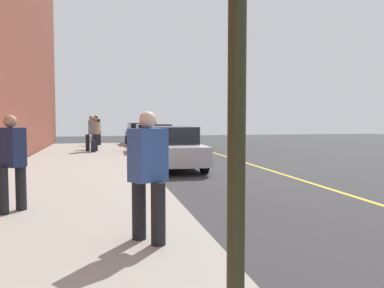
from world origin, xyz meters
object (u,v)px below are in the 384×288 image
object	(u,v)px
pedestrian_black_coat	(96,129)
pedestrian_tan_coat	(95,132)
parked_car_charcoal	(142,135)
pedestrian_navy_coat	(11,161)
pedestrian_blue_coat	(148,173)
rolling_suitcase	(93,146)
parked_car_red	(153,139)
pedestrian_grey_coat	(91,132)
parked_car_silver	(172,147)

from	to	relation	value
pedestrian_black_coat	pedestrian_tan_coat	world-z (taller)	pedestrian_black_coat
parked_car_charcoal	pedestrian_navy_coat	distance (m)	18.92
pedestrian_black_coat	pedestrian_tan_coat	xyz separation A→B (m)	(3.36, -0.01, -0.09)
pedestrian_blue_coat	rolling_suitcase	xyz separation A→B (m)	(-15.25, -1.04, -0.66)
parked_car_charcoal	pedestrian_blue_coat	bearing A→B (deg)	-5.21
parked_car_red	pedestrian_tan_coat	bearing A→B (deg)	-128.21
parked_car_charcoal	pedestrian_grey_coat	world-z (taller)	pedestrian_grey_coat
parked_car_silver	rolling_suitcase	distance (m)	6.75
pedestrian_grey_coat	rolling_suitcase	size ratio (longest dim) A/B	1.97
parked_car_charcoal	rolling_suitcase	world-z (taller)	parked_car_charcoal
pedestrian_blue_coat	pedestrian_tan_coat	bearing A→B (deg)	-176.80
pedestrian_tan_coat	parked_car_charcoal	bearing A→B (deg)	140.52
pedestrian_grey_coat	pedestrian_blue_coat	distance (m)	15.77
parked_car_red	pedestrian_blue_coat	size ratio (longest dim) A/B	2.68
parked_car_red	pedestrian_blue_coat	world-z (taller)	pedestrian_blue_coat
pedestrian_navy_coat	parked_car_charcoal	bearing A→B (deg)	167.57
parked_car_silver	pedestrian_navy_coat	world-z (taller)	pedestrian_navy_coat
pedestrian_blue_coat	rolling_suitcase	distance (m)	15.30
parked_car_silver	pedestrian_navy_coat	bearing A→B (deg)	-30.50
pedestrian_grey_coat	parked_car_silver	bearing A→B (deg)	24.51
parked_car_silver	pedestrian_tan_coat	bearing A→B (deg)	-160.69
parked_car_red	pedestrian_tan_coat	distance (m)	3.68
rolling_suitcase	pedestrian_black_coat	bearing A→B (deg)	179.15
parked_car_silver	parked_car_red	bearing A→B (deg)	179.63
pedestrian_tan_coat	pedestrian_grey_coat	size ratio (longest dim) A/B	0.93
rolling_suitcase	parked_car_silver	bearing A→B (deg)	25.61
pedestrian_black_coat	pedestrian_blue_coat	world-z (taller)	pedestrian_black_coat
parked_car_silver	rolling_suitcase	size ratio (longest dim) A/B	5.12
pedestrian_navy_coat	pedestrian_grey_coat	bearing A→B (deg)	175.49
parked_car_silver	pedestrian_black_coat	world-z (taller)	pedestrian_black_coat
parked_car_red	pedestrian_tan_coat	xyz separation A→B (m)	(-2.27, -2.88, 0.29)
pedestrian_black_coat	rolling_suitcase	bearing A→B (deg)	-0.85
pedestrian_grey_coat	pedestrian_navy_coat	bearing A→B (deg)	-4.51
parked_car_charcoal	rolling_suitcase	size ratio (longest dim) A/B	5.21
pedestrian_tan_coat	pedestrian_navy_coat	distance (m)	15.05
parked_car_red	parked_car_charcoal	bearing A→B (deg)	-179.78
pedestrian_tan_coat	parked_car_red	bearing A→B (deg)	51.79
rolling_suitcase	pedestrian_navy_coat	bearing A→B (deg)	-5.03
parked_car_silver	pedestrian_navy_coat	size ratio (longest dim) A/B	2.71
parked_car_charcoal	rolling_suitcase	distance (m)	6.25
pedestrian_black_coat	parked_car_silver	bearing A→B (deg)	13.87
parked_car_charcoal	pedestrian_grey_coat	xyz separation A→B (m)	(5.02, -3.01, 0.35)
parked_car_red	pedestrian_navy_coat	world-z (taller)	pedestrian_navy_coat
parked_car_red	pedestrian_blue_coat	xyz separation A→B (m)	(15.02, -1.92, 0.33)
pedestrian_navy_coat	parked_car_red	bearing A→B (deg)	162.18
parked_car_silver	rolling_suitcase	world-z (taller)	parked_car_silver
pedestrian_black_coat	pedestrian_blue_coat	xyz separation A→B (m)	(20.65, 0.96, -0.04)
parked_car_silver	pedestrian_blue_coat	xyz separation A→B (m)	(9.17, -1.88, 0.33)
rolling_suitcase	parked_car_charcoal	bearing A→B (deg)	152.00
pedestrian_blue_coat	rolling_suitcase	size ratio (longest dim) A/B	1.93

